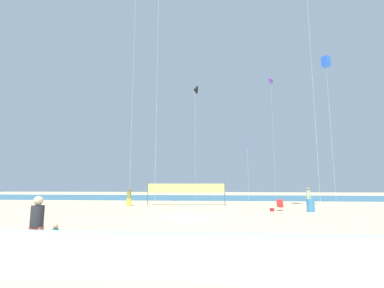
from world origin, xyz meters
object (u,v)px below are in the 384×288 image
object	(u,v)px
kite_black_delta	(195,90)
beach_handbag	(272,210)
beachgoer_olive_shirt	(129,196)
beachgoer_sage_shirt	(308,196)
trash_barrel	(311,205)
kite_violet_inflatable	(271,81)
toddler_figure	(55,237)
volleyball_net	(186,189)
mother_figure	(37,222)
kite_violet_diamond	(247,145)
folding_beach_chair	(280,205)
kite_blue_box	(326,62)

from	to	relation	value
kite_black_delta	beach_handbag	bearing A→B (deg)	-57.21
beachgoer_olive_shirt	kite_black_delta	bearing A→B (deg)	-18.30
beachgoer_sage_shirt	trash_barrel	xyz separation A→B (m)	(-2.25, -7.61, -0.47)
beachgoer_olive_shirt	kite_violet_inflatable	xyz separation A→B (m)	(16.26, 10.17, 15.27)
toddler_figure	volleyball_net	size ratio (longest dim) A/B	0.11
mother_figure	volleyball_net	bearing A→B (deg)	56.91
trash_barrel	kite_violet_diamond	size ratio (longest dim) A/B	0.14
volleyball_net	kite_violet_inflatable	size ratio (longest dim) A/B	0.48
toddler_figure	folding_beach_chair	world-z (taller)	folding_beach_chair
volleyball_net	kite_violet_inflatable	distance (m)	20.15
beachgoer_olive_shirt	beach_handbag	world-z (taller)	beachgoer_olive_shirt
volleyball_net	folding_beach_chair	bearing A→B (deg)	-31.60
toddler_figure	trash_barrel	bearing A→B (deg)	68.85
volleyball_net	beach_handbag	size ratio (longest dim) A/B	24.26
folding_beach_chair	beach_handbag	distance (m)	1.06
trash_barrel	volleyball_net	xyz separation A→B (m)	(-10.37, 5.85, 1.14)
folding_beach_chair	trash_barrel	size ratio (longest dim) A/B	0.90
beachgoer_olive_shirt	kite_violet_inflatable	bearing A→B (deg)	-32.17
beachgoer_olive_shirt	trash_barrel	size ratio (longest dim) A/B	1.79
toddler_figure	kite_blue_box	bearing A→B (deg)	65.74
beachgoer_sage_shirt	mother_figure	bearing A→B (deg)	-6.92
trash_barrel	kite_black_delta	bearing A→B (deg)	132.12
mother_figure	kite_violet_inflatable	distance (m)	35.31
beachgoer_sage_shirt	volleyball_net	distance (m)	12.76
beach_handbag	volleyball_net	bearing A→B (deg)	142.58
beachgoer_sage_shirt	folding_beach_chair	world-z (taller)	beachgoer_sage_shirt
volleyball_net	beach_handbag	world-z (taller)	volleyball_net
beach_handbag	kite_black_delta	distance (m)	18.75
mother_figure	toddler_figure	distance (m)	0.74
mother_figure	trash_barrel	bearing A→B (deg)	21.91
beachgoer_olive_shirt	volleyball_net	world-z (taller)	volleyball_net
mother_figure	kite_violet_inflatable	bearing A→B (deg)	39.45
trash_barrel	volleyball_net	bearing A→B (deg)	150.56
kite_blue_box	trash_barrel	bearing A→B (deg)	-158.69
folding_beach_chair	kite_blue_box	xyz separation A→B (m)	(4.41, 0.11, 12.09)
folding_beach_chair	beach_handbag	xyz separation A→B (m)	(-0.79, -0.63, -0.33)
folding_beach_chair	kite_violet_diamond	distance (m)	11.76
mother_figure	trash_barrel	distance (m)	19.20
toddler_figure	kite_violet_inflatable	size ratio (longest dim) A/B	0.05
beach_handbag	kite_violet_diamond	xyz separation A→B (m)	(-0.68, 10.42, 6.69)
mother_figure	beachgoer_sage_shirt	distance (m)	26.57
folding_beach_chair	trash_barrel	bearing A→B (deg)	-11.84
mother_figure	kite_black_delta	bearing A→B (deg)	57.03
volleyball_net	kite_black_delta	world-z (taller)	kite_black_delta
mother_figure	volleyball_net	size ratio (longest dim) A/B	0.22
beachgoer_sage_shirt	beach_handbag	xyz separation A→B (m)	(-5.16, -7.46, -0.83)
toddler_figure	kite_violet_inflatable	world-z (taller)	kite_violet_inflatable
beachgoer_olive_shirt	kite_black_delta	xyz separation A→B (m)	(6.10, 6.30, 12.97)
volleyball_net	kite_violet_diamond	size ratio (longest dim) A/B	1.11
folding_beach_chair	volleyball_net	xyz separation A→B (m)	(-8.24, 5.07, 1.17)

